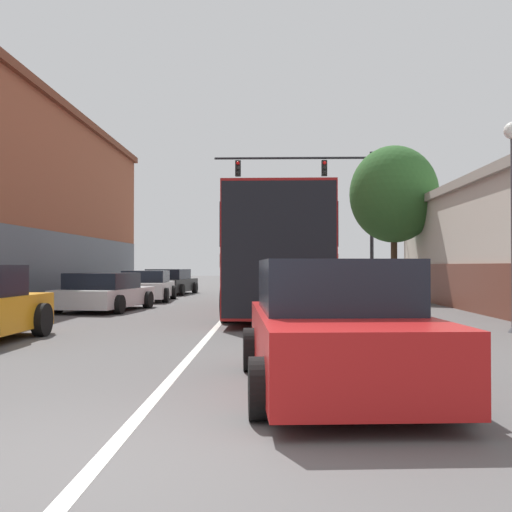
# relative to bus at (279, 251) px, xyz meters

# --- Properties ---
(ground_plane) EXTENTS (160.00, 160.00, 0.00)m
(ground_plane) POSITION_rel_bus_xyz_m (-1.52, -14.25, -1.88)
(ground_plane) COLOR #565454
(lane_center_line) EXTENTS (0.14, 41.97, 0.01)m
(lane_center_line) POSITION_rel_bus_xyz_m (-1.52, 0.74, -1.88)
(lane_center_line) COLOR silver
(lane_center_line) RESTS_ON ground_plane
(bus) EXTENTS (3.02, 11.31, 3.35)m
(bus) POSITION_rel_bus_xyz_m (0.00, 0.00, 0.00)
(bus) COLOR maroon
(bus) RESTS_ON ground_plane
(hatchback_foreground) EXTENTS (2.29, 4.29, 1.51)m
(hatchback_foreground) POSITION_rel_bus_xyz_m (0.49, -11.57, -1.18)
(hatchback_foreground) COLOR red
(hatchback_foreground) RESTS_ON ground_plane
(parked_car_left_near) EXTENTS (2.20, 4.27, 1.23)m
(parked_car_left_near) POSITION_rel_bus_xyz_m (-5.29, 5.69, -1.29)
(parked_car_left_near) COLOR silver
(parked_car_left_near) RESTS_ON ground_plane
(parked_car_left_mid) EXTENTS (2.48, 4.57, 1.26)m
(parked_car_left_mid) POSITION_rel_bus_xyz_m (-5.29, 11.17, -1.28)
(parked_car_left_mid) COLOR black
(parked_car_left_mid) RESTS_ON ground_plane
(parked_car_left_far) EXTENTS (2.58, 4.30, 1.20)m
(parked_car_left_far) POSITION_rel_bus_xyz_m (-5.54, 0.34, -1.31)
(parked_car_left_far) COLOR silver
(parked_car_left_far) RESTS_ON ground_plane
(traffic_signal_gantry) EXTENTS (8.05, 0.36, 7.20)m
(traffic_signal_gantry) POSITION_rel_bus_xyz_m (2.61, 11.71, 3.30)
(traffic_signal_gantry) COLOR black
(traffic_signal_gantry) RESTS_ON ground_plane
(street_tree_near) EXTENTS (3.69, 3.32, 6.46)m
(street_tree_near) POSITION_rel_bus_xyz_m (4.92, 6.54, 2.53)
(street_tree_near) COLOR #3D2D1E
(street_tree_near) RESTS_ON ground_plane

